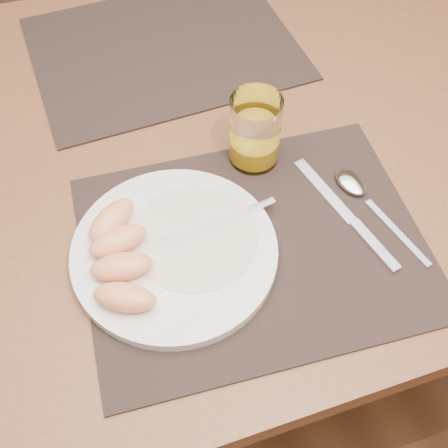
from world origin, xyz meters
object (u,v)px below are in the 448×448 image
plate (174,252)px  spoon (358,189)px  table (201,170)px  juice_glass (255,134)px  placemat_near (254,245)px  placemat_far (164,48)px  knife (353,222)px  fork (206,228)px

plate → spoon: bearing=4.3°
table → juice_glass: bearing=-49.1°
placemat_near → plate: (-0.10, 0.02, 0.01)m
placemat_far → knife: bearing=-71.8°
placemat_far → fork: 0.41m
plate → fork: bearing=18.6°
placemat_near → fork: size_ratio=2.57×
placemat_far → fork: size_ratio=2.57×
placemat_far → placemat_near: bearing=-89.2°
placemat_far → juice_glass: juice_glass is taller
placemat_near → plate: 0.11m
placemat_near → knife: bearing=-4.1°
table → fork: 0.22m
knife → table: bearing=123.2°
table → placemat_far: size_ratio=3.11×
table → placemat_near: 0.24m
placemat_far → knife: size_ratio=2.06×
placemat_far → table: bearing=-90.8°
plate → fork: fork is taller
fork → spoon: size_ratio=0.92×
knife → juice_glass: size_ratio=1.97×
table → juice_glass: size_ratio=12.61×
plate → knife: plate is taller
placemat_near → juice_glass: bearing=69.9°
table → fork: size_ratio=7.99×
plate → knife: size_ratio=1.24×
plate → spoon: (0.28, 0.02, -0.00)m
plate → spoon: 0.28m
plate → table: bearing=64.9°
placemat_far → juice_glass: (0.06, -0.29, 0.05)m
placemat_near → placemat_far: bearing=90.8°
table → fork: (-0.05, -0.19, 0.11)m
juice_glass → spoon: bearing=-42.7°
plate → juice_glass: bearing=39.3°
table → plate: size_ratio=5.19×
fork → knife: size_ratio=0.80×
placemat_near → plate: bearing=170.6°
placemat_far → knife: knife is taller
placemat_far → fork: fork is taller
table → placemat_near: bearing=-87.5°
knife → juice_glass: 0.19m
placemat_near → table: bearing=92.5°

